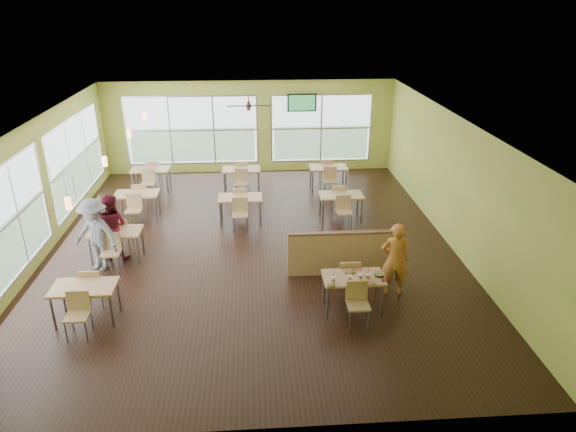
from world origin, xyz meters
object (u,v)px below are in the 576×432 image
object	(u,v)px
man_plaid	(395,259)
food_basket	(379,274)
main_table	(353,282)
half_wall_divider	(341,253)

from	to	relation	value
man_plaid	food_basket	xyz separation A→B (m)	(-0.45, -0.53, -0.03)
food_basket	main_table	bearing A→B (deg)	-179.49
man_plaid	food_basket	size ratio (longest dim) A/B	7.32
half_wall_divider	food_basket	xyz separation A→B (m)	(0.52, -1.45, 0.26)
main_table	man_plaid	world-z (taller)	man_plaid
half_wall_divider	food_basket	bearing A→B (deg)	-70.37
half_wall_divider	man_plaid	bearing A→B (deg)	-43.44
man_plaid	food_basket	world-z (taller)	man_plaid
half_wall_divider	main_table	bearing A→B (deg)	-90.00
half_wall_divider	food_basket	world-z (taller)	half_wall_divider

